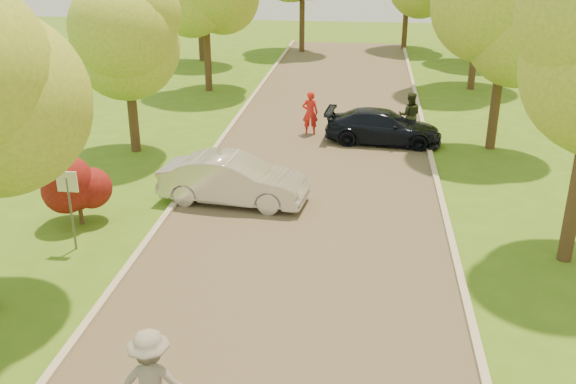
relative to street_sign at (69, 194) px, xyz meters
The scene contains 13 objects.
ground 7.22m from the street_sign, 34.59° to the right, with size 100.00×100.00×0.00m, color #3E6A19.
road 7.22m from the street_sign, 34.59° to the left, with size 8.00×60.00×0.01m, color #4C4438.
curb_left 4.62m from the street_sign, 66.37° to the left, with size 0.18×60.00×0.12m, color #B2AD9E.
curb_right 10.74m from the street_sign, 22.10° to the left, with size 0.18×60.00×0.12m, color #B2AD9E.
street_sign is the anchor object (origin of this frame).
red_shrub 1.65m from the street_sign, 108.43° to the left, with size 1.70×1.70×1.95m.
tree_l_midb 8.61m from the street_sign, 97.22° to the left, with size 4.30×4.20×6.62m.
tree_r_midb 16.27m from the street_sign, 38.90° to the left, with size 4.51×4.40×7.01m.
silver_sedan 5.09m from the street_sign, 45.78° to the left, with size 1.57×4.49×1.48m, color silver.
dark_sedan 13.01m from the street_sign, 51.39° to the left, with size 1.84×4.51×1.31m, color black.
skateboarder 7.51m from the street_sign, 55.92° to the right, with size 1.21×0.69×1.87m, color gray.
person_striped 12.14m from the street_sign, 64.85° to the left, with size 0.65×0.43×1.78m, color red.
person_olive 14.33m from the street_sign, 50.30° to the left, with size 0.90×0.70×1.84m, color #29311D.
Camera 1 is at (1.63, -10.24, 7.80)m, focal length 40.00 mm.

